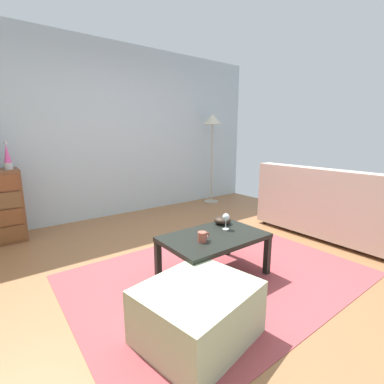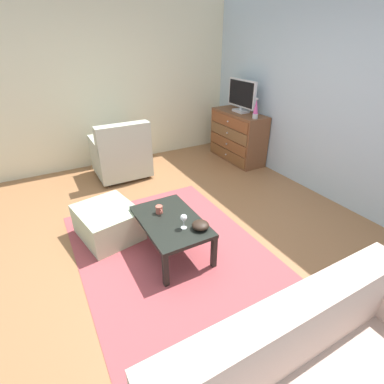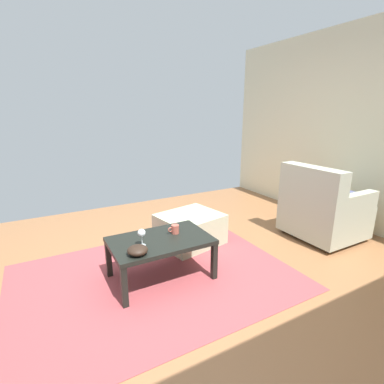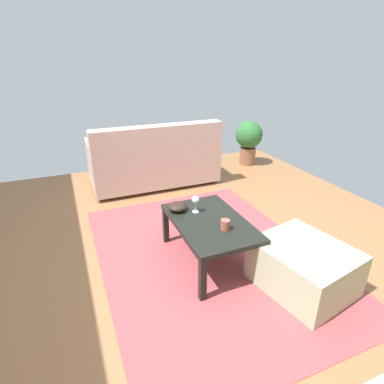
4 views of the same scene
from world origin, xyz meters
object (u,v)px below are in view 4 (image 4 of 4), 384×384
object	(u,v)px
couch_large	(154,161)
potted_plant	(249,139)
mug	(225,224)
bowl_decorative	(177,207)
coffee_table	(210,225)
wine_glass	(195,200)
ottoman	(303,267)

from	to	relation	value
couch_large	potted_plant	xyz separation A→B (m)	(0.26, -1.70, 0.09)
mug	bowl_decorative	size ratio (longest dim) A/B	0.66
bowl_decorative	potted_plant	bearing A→B (deg)	-45.75
coffee_table	wine_glass	distance (m)	0.26
mug	couch_large	bearing A→B (deg)	-0.48
mug	ottoman	size ratio (longest dim) A/B	0.16
wine_glass	mug	xyz separation A→B (m)	(-0.37, -0.10, -0.07)
wine_glass	couch_large	distance (m)	1.74
mug	ottoman	world-z (taller)	mug
ottoman	mug	bearing A→B (deg)	48.19
wine_glass	mug	distance (m)	0.39
mug	bowl_decorative	bearing A→B (deg)	27.91
coffee_table	wine_glass	size ratio (longest dim) A/B	5.91
mug	couch_large	distance (m)	2.11
mug	couch_large	xyz separation A→B (m)	(2.10, -0.02, -0.10)
coffee_table	couch_large	distance (m)	1.93
potted_plant	ottoman	bearing A→B (deg)	156.14
couch_large	coffee_table	bearing A→B (deg)	177.98
wine_glass	couch_large	size ratio (longest dim) A/B	0.09
coffee_table	bowl_decorative	distance (m)	0.35
wine_glass	bowl_decorative	world-z (taller)	wine_glass
wine_glass	couch_large	xyz separation A→B (m)	(1.73, -0.12, -0.17)
wine_glass	potted_plant	size ratio (longest dim) A/B	0.22
wine_glass	bowl_decorative	distance (m)	0.18
coffee_table	couch_large	xyz separation A→B (m)	(1.93, -0.07, -0.01)
wine_glass	potted_plant	world-z (taller)	potted_plant
coffee_table	couch_large	bearing A→B (deg)	-2.02
wine_glass	potted_plant	bearing A→B (deg)	-42.33
couch_large	potted_plant	distance (m)	1.72
coffee_table	bowl_decorative	world-z (taller)	bowl_decorative
wine_glass	bowl_decorative	size ratio (longest dim) A/B	0.91
coffee_table	mug	size ratio (longest dim) A/B	8.14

